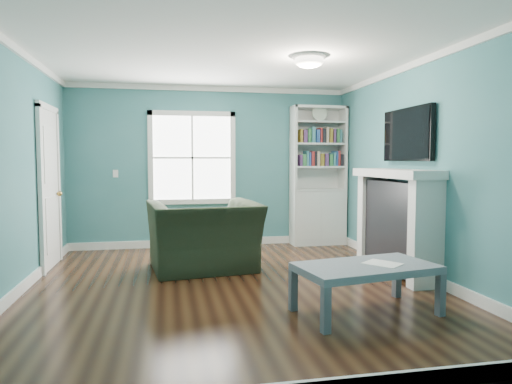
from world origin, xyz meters
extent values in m
plane|color=black|center=(0.00, 0.00, 0.00)|extent=(5.00, 5.00, 0.00)
plane|color=#357579|center=(0.00, 2.50, 1.30)|extent=(4.50, 0.00, 4.50)
plane|color=#357579|center=(0.00, -2.50, 1.30)|extent=(4.50, 0.00, 4.50)
plane|color=#357579|center=(-2.25, 0.00, 1.30)|extent=(0.00, 5.00, 5.00)
plane|color=#357579|center=(2.25, 0.00, 1.30)|extent=(0.00, 5.00, 5.00)
plane|color=white|center=(0.00, 0.00, 2.60)|extent=(5.00, 5.00, 0.00)
cube|color=white|center=(0.00, 2.48, 0.06)|extent=(4.50, 0.03, 0.12)
cube|color=white|center=(-2.23, 0.00, 0.06)|extent=(0.03, 5.00, 0.12)
cube|color=white|center=(2.23, 0.00, 0.06)|extent=(0.03, 5.00, 0.12)
cube|color=white|center=(0.00, 2.48, 2.56)|extent=(4.50, 0.04, 0.08)
cube|color=white|center=(-2.23, 0.00, 2.56)|extent=(0.04, 5.00, 0.08)
cube|color=white|center=(2.23, 0.00, 2.56)|extent=(0.04, 5.00, 0.08)
cube|color=white|center=(-0.30, 2.50, 1.45)|extent=(1.24, 0.01, 1.34)
cube|color=white|center=(-0.96, 2.48, 1.45)|extent=(0.08, 0.06, 1.50)
cube|color=white|center=(0.36, 2.48, 1.45)|extent=(0.08, 0.06, 1.50)
cube|color=white|center=(-0.30, 2.48, 0.74)|extent=(1.40, 0.06, 0.08)
cube|color=white|center=(-0.30, 2.48, 2.16)|extent=(1.40, 0.06, 0.08)
cube|color=white|center=(-0.30, 2.48, 1.45)|extent=(1.24, 0.03, 0.03)
cube|color=white|center=(-0.30, 2.48, 1.45)|extent=(0.03, 0.03, 1.34)
cube|color=silver|center=(1.77, 2.30, 0.45)|extent=(0.90, 0.35, 0.90)
cube|color=silver|center=(1.34, 2.30, 1.60)|extent=(0.04, 0.35, 1.40)
cube|color=silver|center=(2.20, 2.30, 1.60)|extent=(0.04, 0.35, 1.40)
cube|color=silver|center=(1.77, 2.46, 1.60)|extent=(0.90, 0.02, 1.40)
cube|color=silver|center=(1.77, 2.30, 2.28)|extent=(0.90, 0.35, 0.04)
cube|color=silver|center=(1.77, 2.30, 0.92)|extent=(0.84, 0.33, 0.03)
cube|color=silver|center=(1.77, 2.30, 1.30)|extent=(0.84, 0.33, 0.03)
cube|color=silver|center=(1.77, 2.30, 1.68)|extent=(0.84, 0.33, 0.03)
cube|color=silver|center=(1.77, 2.30, 2.04)|extent=(0.84, 0.33, 0.03)
cube|color=#593366|center=(1.77, 2.28, 1.43)|extent=(0.70, 0.25, 0.22)
cube|color=#33723F|center=(1.77, 2.28, 1.81)|extent=(0.70, 0.25, 0.22)
cylinder|color=beige|center=(1.77, 2.25, 2.19)|extent=(0.26, 0.06, 0.26)
cube|color=black|center=(2.09, 0.20, 0.60)|extent=(0.30, 1.20, 1.10)
cube|color=black|center=(2.07, 0.20, 0.40)|extent=(0.22, 0.65, 0.70)
cube|color=silver|center=(2.07, -0.47, 0.60)|extent=(0.36, 0.16, 1.20)
cube|color=silver|center=(2.07, 0.87, 0.60)|extent=(0.36, 0.16, 1.20)
cube|color=silver|center=(2.05, 0.20, 1.25)|extent=(0.44, 1.58, 0.10)
cube|color=black|center=(2.20, 0.20, 1.72)|extent=(0.06, 1.10, 0.65)
cube|color=silver|center=(-2.23, 1.40, 1.02)|extent=(0.04, 0.80, 2.05)
cube|color=white|center=(-2.22, 0.95, 1.02)|extent=(0.05, 0.08, 2.13)
cube|color=white|center=(-2.22, 1.85, 1.02)|extent=(0.05, 0.08, 2.13)
cube|color=white|center=(-2.22, 1.40, 2.09)|extent=(0.05, 0.98, 0.08)
sphere|color=#BF8C3F|center=(-2.17, 1.70, 0.95)|extent=(0.07, 0.07, 0.07)
ellipsoid|color=white|center=(0.90, 0.10, 2.54)|extent=(0.34, 0.34, 0.15)
cylinder|color=white|center=(0.90, 0.10, 2.58)|extent=(0.38, 0.38, 0.03)
cube|color=white|center=(-1.50, 2.48, 1.20)|extent=(0.08, 0.01, 0.12)
imported|color=black|center=(-0.25, 0.86, 0.59)|extent=(1.44, 1.04, 1.17)
cube|color=#505660|center=(0.54, -1.51, 0.19)|extent=(0.08, 0.08, 0.39)
cube|color=#505660|center=(1.71, -1.31, 0.19)|extent=(0.08, 0.08, 0.39)
cube|color=#505660|center=(0.44, -0.91, 0.19)|extent=(0.08, 0.08, 0.39)
cube|color=#505660|center=(1.61, -0.71, 0.19)|extent=(0.08, 0.08, 0.39)
cube|color=#505C68|center=(1.07, -1.11, 0.42)|extent=(1.35, 0.89, 0.07)
cube|color=white|center=(1.24, -1.11, 0.46)|extent=(0.39, 0.40, 0.00)
camera|label=1|loc=(-0.71, -4.97, 1.41)|focal=32.00mm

